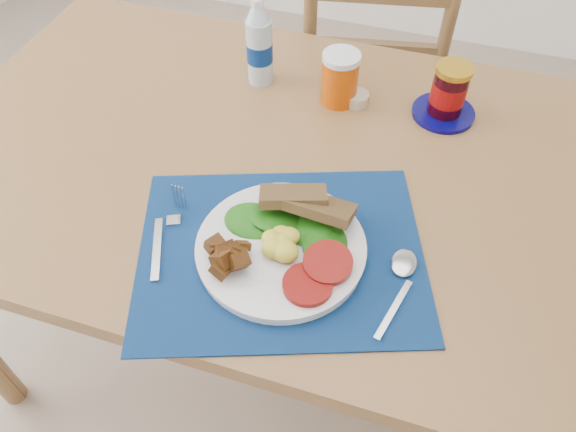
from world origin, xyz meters
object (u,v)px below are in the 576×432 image
object	(u,v)px
chair_far	(370,69)
jam_on_saucer	(448,94)
breakfast_plate	(277,246)
water_bottle	(259,46)
juice_glass	(340,79)

from	to	relation	value
chair_far	jam_on_saucer	size ratio (longest dim) A/B	8.16
breakfast_plate	water_bottle	size ratio (longest dim) A/B	1.44
jam_on_saucer	breakfast_plate	bearing A→B (deg)	-115.72
chair_far	juice_glass	xyz separation A→B (m)	(-0.01, -0.41, 0.25)
juice_glass	chair_far	bearing A→B (deg)	89.31
breakfast_plate	water_bottle	world-z (taller)	water_bottle
water_bottle	breakfast_plate	bearing A→B (deg)	-67.47
breakfast_plate	water_bottle	xyz separation A→B (m)	(-0.19, 0.46, 0.06)
chair_far	jam_on_saucer	world-z (taller)	chair_far
breakfast_plate	juice_glass	distance (m)	0.44
chair_far	breakfast_plate	bearing A→B (deg)	79.06
chair_far	juice_glass	distance (m)	0.48
chair_far	water_bottle	world-z (taller)	chair_far
breakfast_plate	chair_far	bearing A→B (deg)	80.66
water_bottle	juice_glass	xyz separation A→B (m)	(0.19, -0.02, -0.03)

